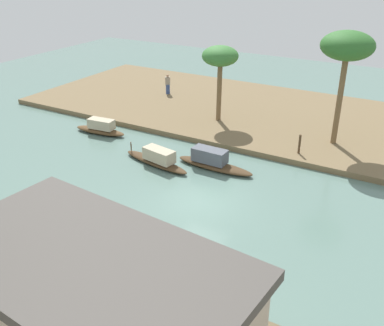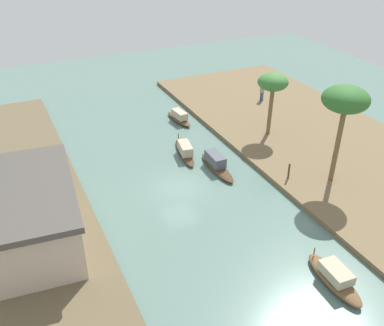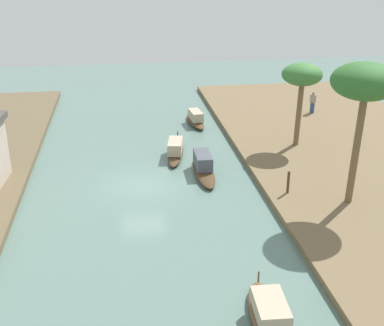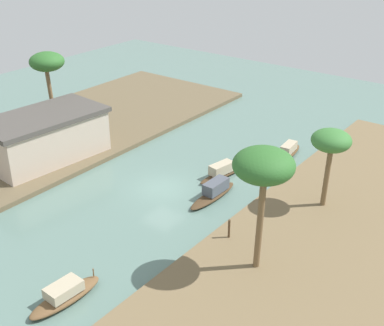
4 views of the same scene
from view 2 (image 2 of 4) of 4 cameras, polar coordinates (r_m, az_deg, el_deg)
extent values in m
plane|color=slate|center=(31.92, -1.66, -3.16)|extent=(68.90, 68.90, 0.00)
cube|color=brown|center=(38.51, 17.24, 1.87)|extent=(41.69, 14.49, 0.36)
ellipsoid|color=brown|center=(41.92, -1.69, 5.63)|extent=(3.93, 1.34, 0.41)
cube|color=tan|center=(41.59, -1.60, 6.23)|extent=(1.90, 0.96, 0.66)
ellipsoid|color=#47331E|center=(36.08, -0.98, 1.36)|extent=(4.92, 1.78, 0.35)
cube|color=tan|center=(35.58, -0.88, 1.91)|extent=(2.09, 1.19, 0.73)
cylinder|color=#47331E|center=(37.73, -1.76, 3.40)|extent=(0.07, 0.07, 0.55)
ellipsoid|color=#47331E|center=(33.99, 3.23, -0.59)|extent=(4.82, 1.16, 0.38)
cube|color=#4C515B|center=(33.97, 2.99, 0.53)|extent=(2.06, 0.92, 0.80)
ellipsoid|color=brown|center=(25.55, 17.71, -14.00)|extent=(4.29, 1.47, 0.50)
cube|color=tan|center=(25.17, 17.96, -13.18)|extent=(1.89, 1.16, 0.56)
cylinder|color=brown|center=(26.29, 15.39, -10.82)|extent=(0.07, 0.07, 0.48)
cylinder|color=#33477A|center=(46.25, 8.90, 8.41)|extent=(0.49, 0.49, 0.82)
cube|color=gray|center=(45.99, 8.98, 9.25)|extent=(0.46, 0.44, 0.65)
sphere|color=#9E7556|center=(45.84, 9.02, 9.76)|extent=(0.22, 0.22, 0.22)
cylinder|color=#4C3823|center=(32.73, 12.29, -1.01)|extent=(0.14, 0.14, 1.20)
cylinder|color=brown|center=(32.44, 18.11, 2.19)|extent=(0.35, 0.48, 5.52)
ellipsoid|color=#2D6628|center=(31.11, 19.08, 7.73)|extent=(3.16, 3.16, 1.74)
cylinder|color=brown|center=(38.61, 9.98, 6.57)|extent=(0.34, 0.43, 4.13)
ellipsoid|color=#387533|center=(37.69, 10.32, 10.16)|extent=(2.53, 2.53, 1.39)
cube|color=#C6B29E|center=(27.36, -19.93, -6.47)|extent=(9.26, 5.67, 3.23)
cube|color=#4C4742|center=(26.39, -20.59, -3.31)|extent=(9.82, 6.01, 0.36)
camera|label=1|loc=(17.59, -45.99, 1.22)|focal=41.93mm
camera|label=3|loc=(11.05, 58.07, -16.41)|focal=47.11mm
camera|label=4|loc=(31.71, 68.28, 12.88)|focal=48.44mm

